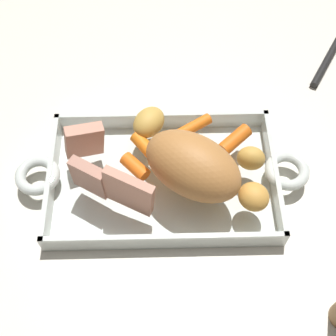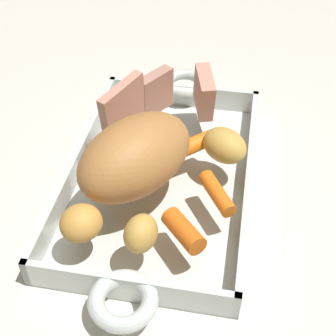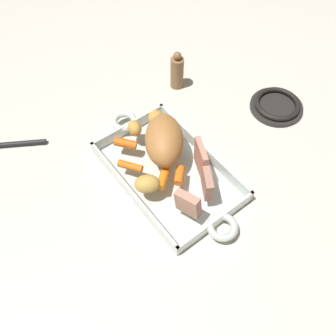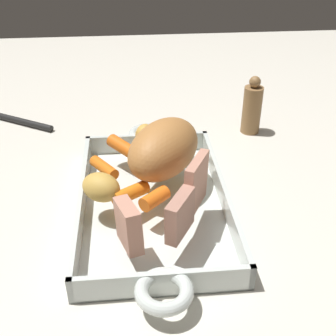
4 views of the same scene
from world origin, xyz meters
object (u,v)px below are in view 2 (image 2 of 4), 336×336
(roast_slice_thick, at_px, (204,92))
(baby_carrot_long, at_px, (164,134))
(roast_slice_outer, at_px, (155,93))
(potato_golden_large, at_px, (141,234))
(baby_carrot_center_left, at_px, (184,231))
(potato_halved, at_px, (225,145))
(potato_near_roast, at_px, (81,223))
(baby_carrot_southeast, at_px, (191,146))
(roasting_dish, at_px, (161,176))
(roast_slice_thin, at_px, (124,110))
(baby_carrot_short, at_px, (217,193))
(pork_roast, at_px, (135,156))

(roast_slice_thick, distance_m, baby_carrot_long, 0.09)
(roast_slice_outer, distance_m, potato_golden_large, 0.25)
(baby_carrot_center_left, height_order, potato_halved, potato_halved)
(potato_halved, xyz_separation_m, potato_near_roast, (0.16, -0.14, -0.00))
(potato_halved, bearing_deg, roast_slice_outer, -129.15)
(roast_slice_thick, bearing_deg, baby_carrot_southeast, -2.35)
(potato_golden_large, bearing_deg, roasting_dish, -177.83)
(baby_carrot_center_left, relative_size, potato_halved, 0.93)
(roast_slice_thin, xyz_separation_m, potato_near_roast, (0.19, -0.00, -0.02))
(baby_carrot_southeast, relative_size, potato_halved, 0.99)
(roast_slice_thick, relative_size, baby_carrot_southeast, 0.98)
(roast_slice_outer, xyz_separation_m, baby_carrot_long, (0.07, 0.03, -0.02))
(roasting_dish, distance_m, roast_slice_outer, 0.13)
(roasting_dish, xyz_separation_m, baby_carrot_center_left, (0.12, 0.05, 0.04))
(baby_carrot_center_left, bearing_deg, baby_carrot_long, -162.09)
(roasting_dish, relative_size, potato_golden_large, 10.73)
(roast_slice_thin, distance_m, potato_halved, 0.14)
(baby_carrot_southeast, bearing_deg, roast_slice_thin, -104.70)
(roasting_dish, height_order, baby_carrot_short, baby_carrot_short)
(pork_roast, relative_size, roast_slice_thin, 2.01)
(roast_slice_outer, height_order, potato_near_roast, roast_slice_outer)
(baby_carrot_short, bearing_deg, roast_slice_outer, -146.57)
(roast_slice_thick, bearing_deg, potato_golden_large, -7.41)
(roast_slice_outer, height_order, baby_carrot_center_left, roast_slice_outer)
(baby_carrot_southeast, height_order, potato_halved, potato_halved)
(baby_carrot_long, relative_size, potato_halved, 0.77)
(pork_roast, xyz_separation_m, baby_carrot_long, (-0.09, 0.02, -0.03))
(baby_carrot_short, distance_m, potato_halved, 0.08)
(baby_carrot_short, distance_m, baby_carrot_southeast, 0.09)
(roasting_dish, distance_m, potato_near_roast, 0.16)
(roast_slice_thick, distance_m, baby_carrot_short, 0.18)
(roast_slice_outer, distance_m, baby_carrot_center_left, 0.25)
(pork_roast, height_order, baby_carrot_short, pork_roast)
(pork_roast, xyz_separation_m, roast_slice_thin, (-0.10, -0.04, -0.01))
(roast_slice_thick, relative_size, roast_slice_thin, 0.77)
(baby_carrot_center_left, distance_m, baby_carrot_southeast, 0.15)
(roast_slice_thick, relative_size, potato_halved, 0.97)
(baby_carrot_southeast, xyz_separation_m, potato_golden_large, (0.17, -0.03, 0.01))
(potato_golden_large, xyz_separation_m, potato_halved, (-0.16, 0.07, 0.00))
(potato_halved, height_order, potato_near_roast, potato_halved)
(pork_roast, xyz_separation_m, potato_near_roast, (0.09, -0.04, -0.03))
(roast_slice_thick, relative_size, potato_golden_large, 1.34)
(pork_roast, bearing_deg, baby_carrot_southeast, 141.11)
(baby_carrot_short, bearing_deg, potato_golden_large, -40.43)
(roast_slice_outer, bearing_deg, pork_roast, 3.04)
(baby_carrot_southeast, bearing_deg, roast_slice_outer, -142.48)
(roasting_dish, xyz_separation_m, potato_halved, (-0.02, 0.08, 0.05))
(roast_slice_outer, distance_m, baby_carrot_short, 0.20)
(baby_carrot_short, bearing_deg, baby_carrot_southeast, -151.44)
(pork_roast, bearing_deg, baby_carrot_long, 169.00)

